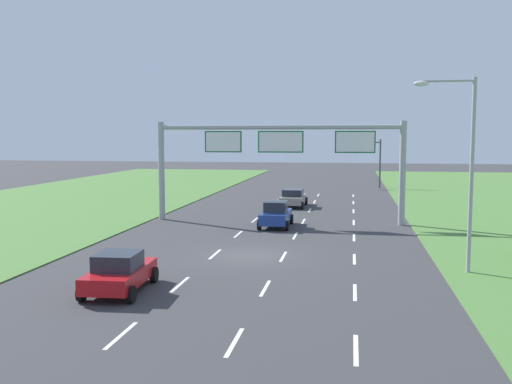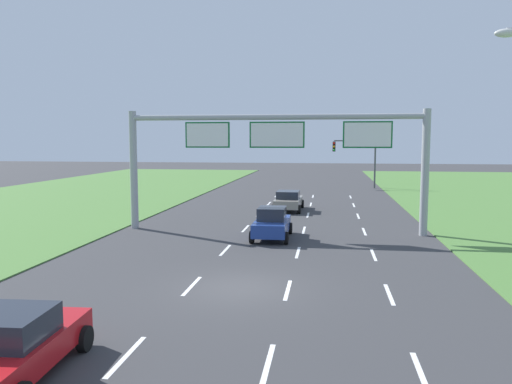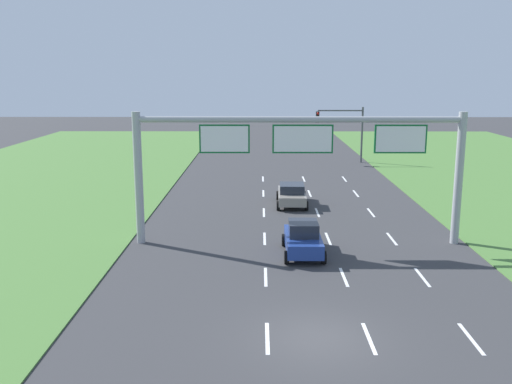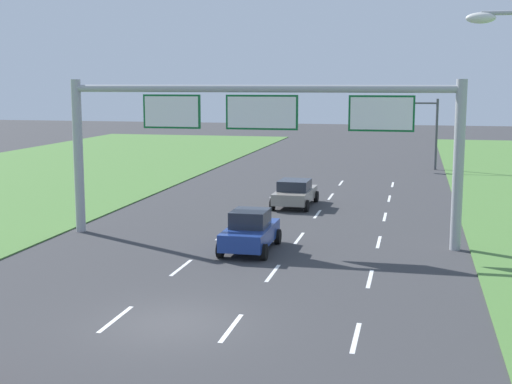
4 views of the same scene
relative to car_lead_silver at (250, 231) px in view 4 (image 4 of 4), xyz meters
name	(u,v)px [view 4 (image 4 of 4)]	position (x,y,z in m)	size (l,w,h in m)	color
ground_plane	(172,323)	(-0.15, -9.25, -0.82)	(200.00, 200.00, 0.00)	#38383A
lane_dashes_inner_left	(181,268)	(-1.90, -3.25, -0.81)	(0.14, 50.40, 0.01)	white
lane_dashes_inner_right	(273,273)	(1.60, -3.25, -0.81)	(0.14, 50.40, 0.01)	white
lane_dashes_slip	(370,279)	(5.10, -3.25, -0.81)	(0.14, 50.40, 0.01)	white
car_lead_silver	(250,231)	(0.00, 0.00, 0.00)	(2.00, 4.00, 1.69)	navy
car_mid_lane	(295,193)	(0.03, 10.92, -0.05)	(2.19, 4.37, 1.50)	gray
sign_gantry	(261,128)	(0.00, 1.99, 4.13)	(17.24, 0.44, 7.00)	#9EA0A5
traffic_light_mast	(412,121)	(6.17, 29.97, 3.05)	(4.76, 0.49, 5.60)	#47494F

